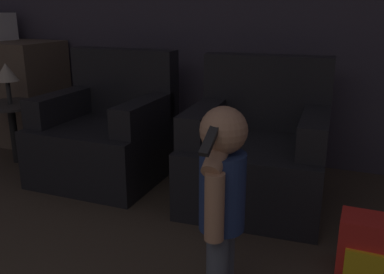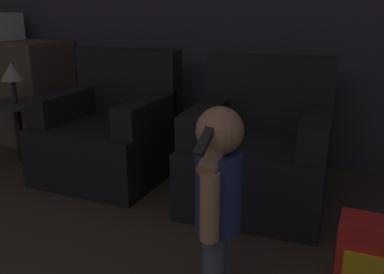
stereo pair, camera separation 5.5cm
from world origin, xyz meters
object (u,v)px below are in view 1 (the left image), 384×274
(armchair_left, at_px, (108,134))
(lamp, at_px, (6,73))
(toy_backpack, at_px, (366,246))
(armchair_right, at_px, (257,154))
(person_toddler, at_px, (222,192))

(armchair_left, height_order, lamp, armchair_left)
(lamp, bearing_deg, toy_backpack, -11.57)
(toy_backpack, distance_m, lamp, 2.80)
(armchair_right, bearing_deg, lamp, 177.59)
(toy_backpack, bearing_deg, person_toddler, -141.86)
(armchair_right, relative_size, lamp, 2.88)
(armchair_right, distance_m, person_toddler, 1.08)
(toy_backpack, bearing_deg, lamp, 168.43)
(person_toddler, bearing_deg, toy_backpack, 123.94)
(lamp, bearing_deg, person_toddler, -25.36)
(armchair_left, bearing_deg, armchair_right, -0.65)
(armchair_left, distance_m, armchair_right, 1.14)
(lamp, bearing_deg, armchair_right, 1.61)
(armchair_right, xyz_separation_m, toy_backpack, (0.69, -0.60, -0.18))
(person_toddler, distance_m, lamp, 2.34)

